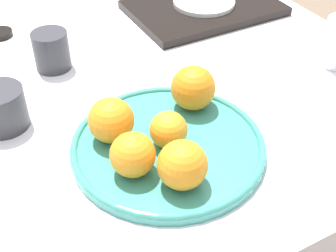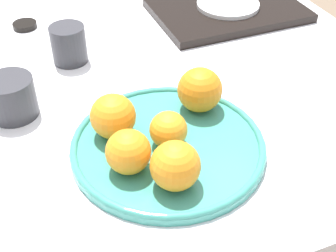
{
  "view_description": "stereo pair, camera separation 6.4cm",
  "coord_description": "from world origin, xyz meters",
  "px_view_note": "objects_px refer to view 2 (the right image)",
  "views": [
    {
      "loc": [
        -0.18,
        -0.79,
        1.27
      ],
      "look_at": [
        0.08,
        -0.29,
        0.81
      ],
      "focal_mm": 50.0,
      "sensor_mm": 36.0,
      "label": 1
    },
    {
      "loc": [
        -0.13,
        -0.81,
        1.27
      ],
      "look_at": [
        0.08,
        -0.29,
        0.81
      ],
      "focal_mm": 50.0,
      "sensor_mm": 36.0,
      "label": 2
    }
  ],
  "objects_px": {
    "fruit_platter": "(168,145)",
    "cup_0": "(68,44)",
    "orange_3": "(175,166)",
    "side_plate": "(228,5)",
    "soy_dish": "(25,25)",
    "orange_0": "(168,130)",
    "orange_2": "(200,90)",
    "orange_4": "(128,152)",
    "serving_tray": "(227,10)",
    "cup_1": "(11,97)",
    "orange_1": "(113,116)"
  },
  "relations": [
    {
      "from": "orange_1",
      "to": "orange_2",
      "type": "height_order",
      "value": "orange_2"
    },
    {
      "from": "fruit_platter",
      "to": "cup_0",
      "type": "distance_m",
      "value": 0.34
    },
    {
      "from": "fruit_platter",
      "to": "serving_tray",
      "type": "bearing_deg",
      "value": 51.74
    },
    {
      "from": "orange_4",
      "to": "cup_0",
      "type": "xyz_separation_m",
      "value": [
        -0.01,
        0.36,
        -0.01
      ]
    },
    {
      "from": "orange_3",
      "to": "soy_dish",
      "type": "bearing_deg",
      "value": 101.87
    },
    {
      "from": "orange_0",
      "to": "orange_3",
      "type": "distance_m",
      "value": 0.09
    },
    {
      "from": "fruit_platter",
      "to": "orange_2",
      "type": "relative_size",
      "value": 4.04
    },
    {
      "from": "fruit_platter",
      "to": "orange_0",
      "type": "xyz_separation_m",
      "value": [
        0.0,
        -0.0,
        0.03
      ]
    },
    {
      "from": "fruit_platter",
      "to": "orange_4",
      "type": "relative_size",
      "value": 4.6
    },
    {
      "from": "fruit_platter",
      "to": "side_plate",
      "type": "relative_size",
      "value": 2.09
    },
    {
      "from": "orange_4",
      "to": "soy_dish",
      "type": "height_order",
      "value": "orange_4"
    },
    {
      "from": "orange_3",
      "to": "side_plate",
      "type": "distance_m",
      "value": 0.6
    },
    {
      "from": "orange_2",
      "to": "serving_tray",
      "type": "xyz_separation_m",
      "value": [
        0.23,
        0.33,
        -0.04
      ]
    },
    {
      "from": "serving_tray",
      "to": "cup_0",
      "type": "bearing_deg",
      "value": -169.91
    },
    {
      "from": "fruit_platter",
      "to": "cup_0",
      "type": "height_order",
      "value": "cup_0"
    },
    {
      "from": "orange_3",
      "to": "side_plate",
      "type": "xyz_separation_m",
      "value": [
        0.34,
        0.49,
        -0.02
      ]
    },
    {
      "from": "serving_tray",
      "to": "cup_1",
      "type": "height_order",
      "value": "cup_1"
    },
    {
      "from": "fruit_platter",
      "to": "cup_0",
      "type": "xyz_separation_m",
      "value": [
        -0.09,
        0.33,
        0.03
      ]
    },
    {
      "from": "orange_4",
      "to": "soy_dish",
      "type": "relative_size",
      "value": 1.25
    },
    {
      "from": "orange_0",
      "to": "orange_2",
      "type": "distance_m",
      "value": 0.11
    },
    {
      "from": "serving_tray",
      "to": "side_plate",
      "type": "bearing_deg",
      "value": -90.0
    },
    {
      "from": "orange_1",
      "to": "cup_0",
      "type": "bearing_deg",
      "value": 92.75
    },
    {
      "from": "orange_0",
      "to": "cup_0",
      "type": "bearing_deg",
      "value": 104.48
    },
    {
      "from": "orange_0",
      "to": "cup_0",
      "type": "relative_size",
      "value": 0.78
    },
    {
      "from": "cup_0",
      "to": "fruit_platter",
      "type": "bearing_deg",
      "value": -75.48
    },
    {
      "from": "orange_4",
      "to": "side_plate",
      "type": "height_order",
      "value": "orange_4"
    },
    {
      "from": "orange_3",
      "to": "fruit_platter",
      "type": "bearing_deg",
      "value": 74.68
    },
    {
      "from": "fruit_platter",
      "to": "soy_dish",
      "type": "bearing_deg",
      "value": 106.22
    },
    {
      "from": "cup_0",
      "to": "serving_tray",
      "type": "bearing_deg",
      "value": 10.09
    },
    {
      "from": "cup_0",
      "to": "soy_dish",
      "type": "distance_m",
      "value": 0.2
    },
    {
      "from": "orange_4",
      "to": "cup_1",
      "type": "bearing_deg",
      "value": 122.63
    },
    {
      "from": "cup_0",
      "to": "soy_dish",
      "type": "height_order",
      "value": "cup_0"
    },
    {
      "from": "fruit_platter",
      "to": "serving_tray",
      "type": "height_order",
      "value": "same"
    },
    {
      "from": "fruit_platter",
      "to": "orange_1",
      "type": "xyz_separation_m",
      "value": [
        -0.07,
        0.06,
        0.04
      ]
    },
    {
      "from": "orange_0",
      "to": "orange_4",
      "type": "bearing_deg",
      "value": -158.71
    },
    {
      "from": "cup_1",
      "to": "orange_1",
      "type": "bearing_deg",
      "value": -43.11
    },
    {
      "from": "orange_1",
      "to": "orange_3",
      "type": "distance_m",
      "value": 0.15
    },
    {
      "from": "fruit_platter",
      "to": "orange_3",
      "type": "height_order",
      "value": "orange_3"
    },
    {
      "from": "orange_4",
      "to": "side_plate",
      "type": "xyz_separation_m",
      "value": [
        0.39,
        0.43,
        -0.02
      ]
    },
    {
      "from": "side_plate",
      "to": "soy_dish",
      "type": "distance_m",
      "value": 0.48
    },
    {
      "from": "orange_0",
      "to": "orange_3",
      "type": "bearing_deg",
      "value": -105.66
    },
    {
      "from": "soy_dish",
      "to": "serving_tray",
      "type": "bearing_deg",
      "value": -13.62
    },
    {
      "from": "orange_2",
      "to": "side_plate",
      "type": "xyz_separation_m",
      "value": [
        0.23,
        0.33,
        -0.03
      ]
    },
    {
      "from": "fruit_platter",
      "to": "orange_4",
      "type": "distance_m",
      "value": 0.09
    },
    {
      "from": "orange_0",
      "to": "serving_tray",
      "type": "height_order",
      "value": "orange_0"
    },
    {
      "from": "orange_4",
      "to": "orange_2",
      "type": "bearing_deg",
      "value": 31.49
    },
    {
      "from": "orange_3",
      "to": "side_plate",
      "type": "bearing_deg",
      "value": 55.08
    },
    {
      "from": "serving_tray",
      "to": "cup_0",
      "type": "distance_m",
      "value": 0.41
    },
    {
      "from": "fruit_platter",
      "to": "serving_tray",
      "type": "xyz_separation_m",
      "value": [
        0.32,
        0.4,
        0.0
      ]
    },
    {
      "from": "fruit_platter",
      "to": "orange_4",
      "type": "height_order",
      "value": "orange_4"
    }
  ]
}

